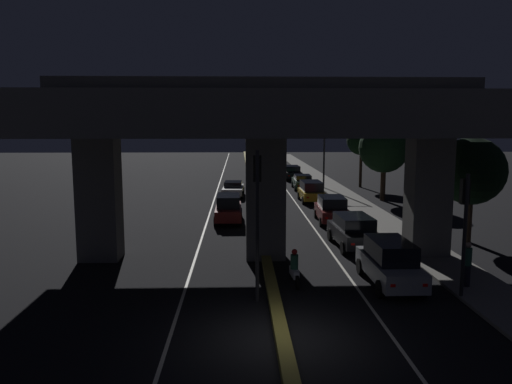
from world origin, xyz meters
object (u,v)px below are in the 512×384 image
at_px(car_taxi_yellow_fourth, 311,191).
at_px(street_lamp, 321,146).
at_px(car_silver_lead, 390,262).
at_px(car_dark_green_fifth, 302,182).
at_px(pedestrian_on_sidewalk, 467,264).
at_px(car_white_second_oncoming, 233,189).
at_px(traffic_light_right_of_median, 464,214).
at_px(car_black_second, 354,230).
at_px(traffic_light_left_of_median, 257,200).
at_px(car_dark_red_lead_oncoming, 228,208).
at_px(motorcycle_white_filtering_near, 294,270).
at_px(car_black_sixth, 292,172).
at_px(car_dark_red_third, 332,209).

bearing_deg(car_taxi_yellow_fourth, street_lamp, -15.28).
distance_m(car_silver_lead, car_taxi_yellow_fourth, 21.99).
distance_m(car_dark_green_fifth, pedestrian_on_sidewalk, 30.86).
xyz_separation_m(car_white_second_oncoming, pedestrian_on_sidewalk, (9.59, -25.91, 0.32)).
xyz_separation_m(traffic_light_right_of_median, car_dark_green_fifth, (-1.98, 31.72, -2.49)).
bearing_deg(car_black_second, pedestrian_on_sidewalk, -159.54).
bearing_deg(street_lamp, car_white_second_oncoming, -150.19).
bearing_deg(car_taxi_yellow_fourth, traffic_light_left_of_median, 166.20).
bearing_deg(car_dark_red_lead_oncoming, traffic_light_right_of_median, 30.61).
bearing_deg(traffic_light_right_of_median, pedestrian_on_sidewalk, 54.78).
xyz_separation_m(traffic_light_left_of_median, street_lamp, (7.61, 31.94, 0.49)).
relative_size(car_dark_green_fifth, car_white_second_oncoming, 1.06).
bearing_deg(car_white_second_oncoming, motorcycle_white_filtering_near, 9.07).
relative_size(car_black_second, car_black_sixth, 1.00).
distance_m(traffic_light_right_of_median, pedestrian_on_sidewalk, 2.50).
distance_m(car_dark_red_lead_oncoming, motorcycle_white_filtering_near, 13.69).
relative_size(car_dark_red_third, car_taxi_yellow_fourth, 1.07).
height_order(traffic_light_left_of_median, car_white_second_oncoming, traffic_light_left_of_median).
bearing_deg(traffic_light_left_of_median, car_black_second, 55.71).
xyz_separation_m(car_black_second, car_dark_red_third, (0.09, 6.80, -0.01)).
bearing_deg(traffic_light_right_of_median, traffic_light_left_of_median, -179.93).
bearing_deg(car_dark_red_lead_oncoming, car_white_second_oncoming, 178.79).
relative_size(car_silver_lead, car_dark_red_lead_oncoming, 0.99).
bearing_deg(car_dark_green_fifth, traffic_light_left_of_median, 170.62).
xyz_separation_m(car_silver_lead, car_white_second_oncoming, (-6.68, 25.25, -0.23)).
bearing_deg(car_dark_green_fifth, street_lamp, -82.75).
xyz_separation_m(traffic_light_left_of_median, car_silver_lead, (5.49, 1.65, -2.86)).
distance_m(car_silver_lead, car_black_second, 6.36).
bearing_deg(car_white_second_oncoming, car_taxi_yellow_fourth, 66.65).
height_order(car_dark_red_lead_oncoming, motorcycle_white_filtering_near, car_dark_red_lead_oncoming).
distance_m(car_black_sixth, car_white_second_oncoming, 15.07).
relative_size(traffic_light_left_of_median, car_dark_red_third, 1.25).
bearing_deg(car_dark_green_fifth, car_white_second_oncoming, 125.79).
bearing_deg(street_lamp, car_dark_red_third, -96.85).
height_order(car_taxi_yellow_fourth, pedestrian_on_sidewalk, pedestrian_on_sidewalk).
distance_m(car_black_second, car_dark_green_fifth, 23.72).
distance_m(car_dark_red_third, car_black_sixth, 25.55).
relative_size(car_dark_green_fifth, car_black_sixth, 1.03).
distance_m(car_silver_lead, car_black_sixth, 38.71).
height_order(car_dark_green_fifth, car_dark_red_lead_oncoming, car_dark_red_lead_oncoming).
height_order(car_dark_red_third, car_white_second_oncoming, car_dark_red_third).
height_order(street_lamp, motorcycle_white_filtering_near, street_lamp).
relative_size(car_dark_red_third, car_dark_green_fifth, 0.94).
bearing_deg(car_silver_lead, car_dark_green_fifth, -0.78).
xyz_separation_m(car_dark_red_third, pedestrian_on_sidewalk, (2.84, -13.82, 0.17)).
relative_size(traffic_light_left_of_median, street_lamp, 0.78).
bearing_deg(car_dark_red_third, traffic_light_right_of_median, -169.70).
height_order(car_taxi_yellow_fourth, car_white_second_oncoming, car_taxi_yellow_fourth).
distance_m(street_lamp, car_silver_lead, 30.55).
height_order(car_dark_green_fifth, pedestrian_on_sidewalk, pedestrian_on_sidewalk).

